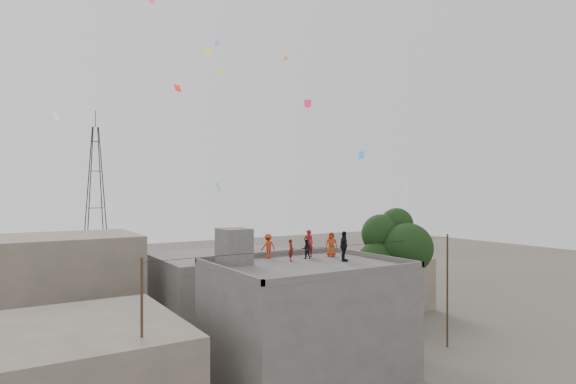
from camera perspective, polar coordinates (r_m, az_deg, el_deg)
name	(u,v)px	position (r m, az deg, el deg)	size (l,w,h in m)	color
ground	(306,374)	(28.72, 2.18, -20.76)	(140.00, 140.00, 0.00)	#4B443D
main_building	(306,320)	(27.77, 2.18, -14.88)	(10.00, 8.00, 6.10)	#53504E
parapet	(306,262)	(27.11, 2.18, -8.33)	(10.00, 8.00, 0.30)	#53504E
stair_head_box	(234,246)	(27.66, -6.41, -6.39)	(1.60, 1.80, 2.00)	#53504E
neighbor_west	(90,365)	(25.90, -22.43, -18.45)	(8.00, 10.00, 4.00)	#655E50
neighbor_north	(232,284)	(40.76, -6.71, -10.79)	(12.00, 9.00, 5.00)	#53504E
neighbor_northwest	(70,283)	(39.13, -24.39, -9.78)	(9.00, 8.00, 7.00)	#655E50
neighbor_east	(374,281)	(44.10, 10.12, -10.34)	(7.00, 8.00, 4.40)	#655E50
tree	(395,254)	(32.23, 12.57, -7.24)	(4.90, 4.60, 9.10)	black
utility_line	(327,309)	(26.87, 4.63, -13.68)	(20.12, 0.62, 7.40)	black
transmission_tower	(96,200)	(63.19, -21.85, -0.89)	(2.97, 2.97, 20.01)	black
person_red_adult	(308,243)	(30.23, 2.43, -6.11)	(0.62, 0.41, 1.70)	maroon
person_orange_child	(331,244)	(30.51, 5.16, -6.19)	(0.76, 0.49, 1.55)	#AE3813
person_dark_child	(306,249)	(29.53, 2.17, -6.79)	(0.56, 0.44, 1.16)	black
person_dark_adult	(344,246)	(28.54, 6.64, -6.41)	(1.04, 0.43, 1.77)	black
person_orange_adult	(268,246)	(29.63, -2.36, -6.43)	(0.97, 0.56, 1.51)	#BB3515
person_red_child	(291,250)	(28.48, 0.36, -6.91)	(0.47, 0.31, 1.29)	maroon
kites	(254,111)	(33.39, -4.07, 9.58)	(20.11, 18.75, 12.94)	red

